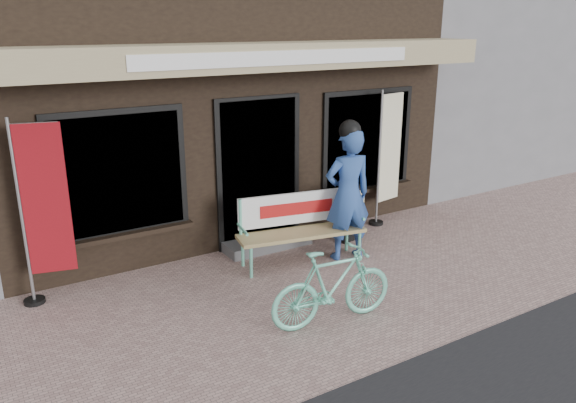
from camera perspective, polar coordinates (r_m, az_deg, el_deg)
ground at (r=6.99m, az=5.07°, el=-9.36°), size 70.00×70.00×0.00m
storefront at (r=10.62m, az=-11.22°, el=16.42°), size 7.00×6.77×6.00m
neighbor_right_near at (r=16.12m, az=18.73°, el=15.51°), size 10.00×7.00×5.60m
bench at (r=7.68m, az=1.16°, el=-2.17°), size 1.82×0.77×0.96m
person at (r=7.71m, az=6.11°, el=0.96°), size 0.74×0.55×1.96m
bicycle at (r=6.19m, az=4.55°, el=-8.56°), size 1.50×0.57×0.88m
nobori_red at (r=6.96m, az=-23.68°, el=-0.80°), size 0.66×0.29×2.21m
nobori_cream at (r=9.22m, az=10.12°, el=4.65°), size 0.65×0.28×2.19m
menu_stand at (r=8.51m, az=6.66°, el=-1.16°), size 0.43×0.16×0.85m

